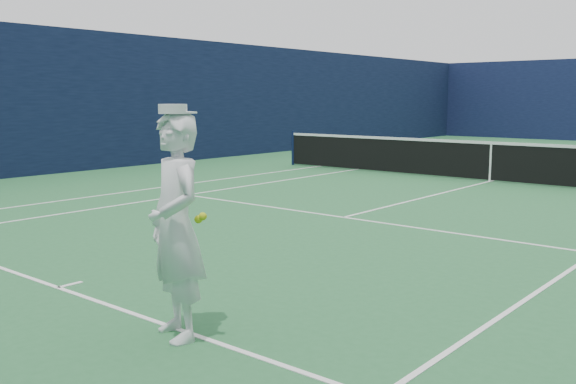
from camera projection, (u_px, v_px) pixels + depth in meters
name	position (u px, v px, depth m)	size (l,w,h in m)	color
ground	(490.00, 182.00, 16.09)	(80.00, 80.00, 0.00)	#266637
court_markings	(490.00, 181.00, 16.09)	(11.03, 23.83, 0.01)	white
windscreen_fence	(493.00, 101.00, 15.80)	(20.12, 36.12, 4.00)	#0E1536
tennis_net	(491.00, 160.00, 16.01)	(12.88, 0.09, 1.07)	#141E4C
tennis_player	(176.00, 226.00, 5.48)	(0.83, 0.72, 2.02)	white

